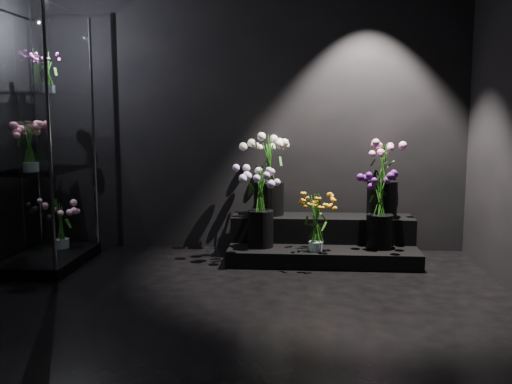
# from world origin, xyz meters

# --- Properties ---
(floor) EXTENTS (4.00, 4.00, 0.00)m
(floor) POSITION_xyz_m (0.00, 0.00, 0.00)
(floor) COLOR black
(floor) RESTS_ON ground
(wall_back) EXTENTS (4.00, 0.00, 4.00)m
(wall_back) POSITION_xyz_m (0.00, 2.00, 1.40)
(wall_back) COLOR black
(wall_back) RESTS_ON floor
(wall_front) EXTENTS (4.00, 0.00, 4.00)m
(wall_front) POSITION_xyz_m (0.00, -2.00, 1.40)
(wall_front) COLOR black
(wall_front) RESTS_ON floor
(display_riser) EXTENTS (1.64, 0.73, 0.37)m
(display_riser) POSITION_xyz_m (0.66, 1.67, 0.15)
(display_riser) COLOR black
(display_riser) RESTS_ON floor
(display_case) EXTENTS (0.58, 0.97, 2.13)m
(display_case) POSITION_xyz_m (-1.69, 1.22, 1.07)
(display_case) COLOR black
(display_case) RESTS_ON floor
(bouquet_orange_bells) EXTENTS (0.31, 0.31, 0.51)m
(bouquet_orange_bells) POSITION_xyz_m (0.60, 1.36, 0.40)
(bouquet_orange_bells) COLOR white
(bouquet_orange_bells) RESTS_ON display_riser
(bouquet_lilac) EXTENTS (0.48, 0.48, 0.70)m
(bouquet_lilac) POSITION_xyz_m (0.12, 1.48, 0.55)
(bouquet_lilac) COLOR black
(bouquet_lilac) RESTS_ON display_riser
(bouquet_purple) EXTENTS (0.33, 0.33, 0.67)m
(bouquet_purple) POSITION_xyz_m (1.15, 1.51, 0.51)
(bouquet_purple) COLOR black
(bouquet_purple) RESTS_ON display_riser
(bouquet_cream_roses) EXTENTS (0.48, 0.48, 0.73)m
(bouquet_cream_roses) POSITION_xyz_m (0.17, 1.80, 0.78)
(bouquet_cream_roses) COLOR black
(bouquet_cream_roses) RESTS_ON display_riser
(bouquet_pink_roses) EXTENTS (0.42, 0.42, 0.69)m
(bouquet_pink_roses) POSITION_xyz_m (1.20, 1.73, 0.76)
(bouquet_pink_roses) COLOR black
(bouquet_pink_roses) RESTS_ON display_riser
(bouquet_case_pink) EXTENTS (0.35, 0.35, 0.40)m
(bouquet_case_pink) POSITION_xyz_m (-1.70, 1.01, 1.04)
(bouquet_case_pink) COLOR white
(bouquet_case_pink) RESTS_ON display_case
(bouquet_case_magenta) EXTENTS (0.25, 0.25, 0.35)m
(bouquet_case_magenta) POSITION_xyz_m (-1.66, 1.34, 1.64)
(bouquet_case_magenta) COLOR white
(bouquet_case_magenta) RESTS_ON display_case
(bouquet_case_base_pink) EXTENTS (0.42, 0.42, 0.44)m
(bouquet_case_base_pink) POSITION_xyz_m (-1.66, 1.44, 0.33)
(bouquet_case_base_pink) COLOR white
(bouquet_case_base_pink) RESTS_ON display_case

